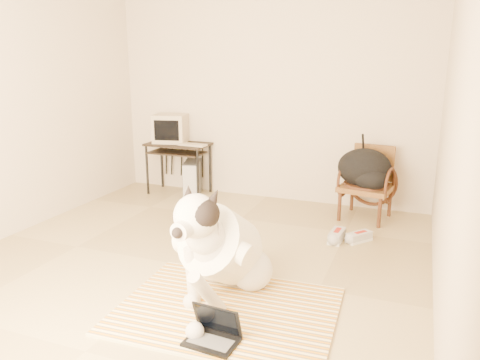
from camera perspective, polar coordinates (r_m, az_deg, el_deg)
The scene contains 14 objects.
floor at distance 4.16m, azimuth -6.64°, elevation -10.34°, with size 4.50×4.50×0.00m, color tan.
wall_back at distance 5.86m, azimuth 3.43°, elevation 10.72°, with size 4.50×4.50×0.00m, color beige.
wall_right at distance 3.34m, azimuth 24.74°, elevation 6.47°, with size 4.50×4.50×0.00m, color beige.
rug at distance 3.46m, azimuth -1.65°, elevation -15.58°, with size 1.58×1.23×0.02m.
dog at distance 3.50m, azimuth -2.33°, elevation -8.41°, with size 0.64×1.35×0.96m.
laptop at distance 3.10m, azimuth -3.22°, elevation -18.07°, with size 0.34×0.26×0.23m.
computer_desk at distance 6.17m, azimuth -7.59°, elevation 3.59°, with size 0.81×0.45×0.67m.
crt_monitor at distance 6.23m, azimuth -8.43°, elevation 6.25°, with size 0.48×0.47×0.37m.
desk_keyboard at distance 5.96m, azimuth -5.78°, elevation 4.29°, with size 0.36×0.13×0.02m, color #B4A58D.
pc_tower at distance 6.19m, azimuth -5.78°, elevation 0.28°, with size 0.34×0.51×0.44m.
rattan_chair at distance 5.39m, azimuth 15.30°, elevation -0.31°, with size 0.61×0.59×0.80m.
backpack at distance 5.29m, azimuth 15.05°, elevation 1.21°, with size 0.58×0.52×0.43m.
sneaker_left at distance 4.74m, azimuth 11.72°, elevation -6.72°, with size 0.14×0.31×0.10m.
sneaker_right at distance 4.77m, azimuth 14.32°, elevation -6.78°, with size 0.25×0.28×0.10m.
Camera 1 is at (1.80, -3.31, 1.75)m, focal length 35.00 mm.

